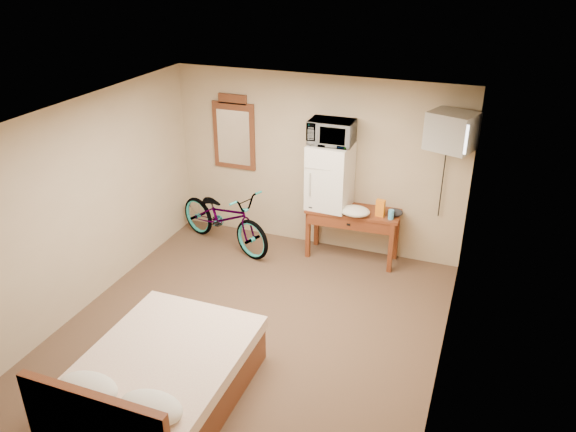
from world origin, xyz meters
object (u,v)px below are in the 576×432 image
(microwave, at_px, (332,132))
(wall_mirror, at_px, (234,133))
(mini_fridge, at_px, (330,176))
(bicycle, at_px, (224,217))
(desk, at_px, (352,219))
(bed, at_px, (159,380))
(crt_television, at_px, (452,131))
(blue_cup, at_px, (391,215))

(microwave, distance_m, wall_mirror, 1.58)
(mini_fridge, xyz_separation_m, bicycle, (-1.49, -0.30, -0.74))
(desk, relative_size, mini_fridge, 1.44)
(bicycle, xyz_separation_m, bed, (0.87, -3.12, -0.16))
(desk, relative_size, microwave, 2.21)
(desk, xyz_separation_m, mini_fridge, (-0.35, 0.03, 0.58))
(mini_fridge, bearing_deg, microwave, 56.23)
(wall_mirror, bearing_deg, bicycle, -84.49)
(desk, height_order, crt_television, crt_television)
(wall_mirror, distance_m, bed, 3.98)
(bicycle, bearing_deg, microwave, -58.07)
(wall_mirror, relative_size, bed, 0.57)
(wall_mirror, bearing_deg, crt_television, -4.72)
(wall_mirror, relative_size, bicycle, 0.63)
(bicycle, relative_size, bed, 0.91)
(crt_television, height_order, wall_mirror, crt_television)
(desk, relative_size, wall_mirror, 1.17)
(wall_mirror, height_order, bed, wall_mirror)
(microwave, bearing_deg, mini_fridge, -125.26)
(microwave, relative_size, bed, 0.30)
(mini_fridge, bearing_deg, bicycle, -168.53)
(desk, bearing_deg, bed, -106.00)
(desk, height_order, bicycle, bicycle)
(desk, xyz_separation_m, bed, (-0.97, -3.39, -0.32))
(mini_fridge, distance_m, microwave, 0.61)
(crt_television, relative_size, wall_mirror, 0.61)
(blue_cup, bearing_deg, bed, -114.48)
(desk, relative_size, crt_television, 1.92)
(wall_mirror, bearing_deg, blue_cup, -8.12)
(crt_television, height_order, bicycle, crt_television)
(microwave, xyz_separation_m, blue_cup, (0.89, -0.11, -1.00))
(microwave, height_order, bed, microwave)
(microwave, relative_size, bicycle, 0.33)
(microwave, distance_m, blue_cup, 1.34)
(desk, xyz_separation_m, bicycle, (-1.84, -0.27, -0.16))
(bicycle, bearing_deg, desk, -61.26)
(crt_television, distance_m, bed, 4.36)
(crt_television, height_order, bed, crt_television)
(bicycle, bearing_deg, mini_fridge, -58.08)
(blue_cup, relative_size, crt_television, 0.19)
(desk, height_order, bed, bed)
(desk, height_order, microwave, microwave)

